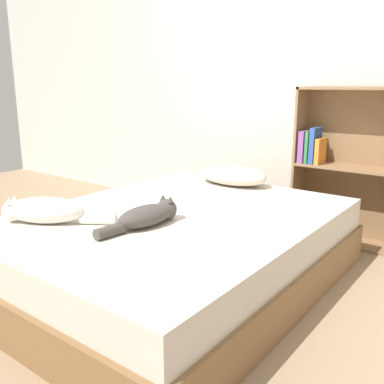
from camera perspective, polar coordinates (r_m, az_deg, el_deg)
The scene contains 7 objects.
ground_plane at distance 2.67m, azimuth -2.04°, elevation -11.75°, with size 8.00×8.00×0.00m, color #997F60.
wall_back at distance 3.66m, azimuth 13.03°, elevation 15.13°, with size 8.00×0.06×2.50m.
bed at distance 2.58m, azimuth -2.09°, elevation -7.52°, with size 1.58×2.05×0.43m.
pillow at distance 3.24m, azimuth 5.34°, elevation 2.28°, with size 0.56×0.31×0.15m.
cat_light at distance 2.46m, azimuth -19.12°, elevation -2.37°, with size 0.57×0.42×0.15m.
cat_dark at distance 2.31m, azimuth -5.89°, elevation -3.10°, with size 0.20×0.53×0.14m.
bookshelf at distance 3.39m, azimuth 19.89°, elevation 3.52°, with size 0.78×0.26×1.15m.
Camera 1 is at (1.53, -1.85, 1.17)m, focal length 40.00 mm.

